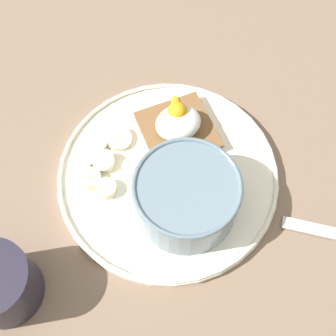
% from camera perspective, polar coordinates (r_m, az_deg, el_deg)
% --- Properties ---
extents(ground_plane, '(1.20, 1.20, 0.02)m').
position_cam_1_polar(ground_plane, '(0.65, -0.00, -1.57)').
color(ground_plane, '#7B6351').
rests_on(ground_plane, ground).
extents(plate, '(0.30, 0.30, 0.02)m').
position_cam_1_polar(plate, '(0.64, -0.00, -0.89)').
color(plate, white).
rests_on(plate, ground_plane).
extents(oatmeal_bowl, '(0.13, 0.13, 0.07)m').
position_cam_1_polar(oatmeal_bowl, '(0.58, 2.56, -3.39)').
color(oatmeal_bowl, slate).
rests_on(oatmeal_bowl, plate).
extents(toast_slice, '(0.10, 0.10, 0.02)m').
position_cam_1_polar(toast_slice, '(0.66, 1.21, 4.51)').
color(toast_slice, brown).
rests_on(toast_slice, plate).
extents(poached_egg, '(0.06, 0.08, 0.04)m').
position_cam_1_polar(poached_egg, '(0.64, 1.23, 5.78)').
color(poached_egg, white).
rests_on(poached_egg, toast_slice).
extents(banana_slice_front, '(0.04, 0.04, 0.02)m').
position_cam_1_polar(banana_slice_front, '(0.64, -7.83, 0.83)').
color(banana_slice_front, '#F2EAB0').
rests_on(banana_slice_front, plate).
extents(banana_slice_left, '(0.04, 0.04, 0.01)m').
position_cam_1_polar(banana_slice_left, '(0.63, -4.40, 0.04)').
color(banana_slice_left, beige).
rests_on(banana_slice_left, plate).
extents(banana_slice_back, '(0.03, 0.03, 0.01)m').
position_cam_1_polar(banana_slice_back, '(0.63, -9.46, -1.27)').
color(banana_slice_back, beige).
rests_on(banana_slice_back, plate).
extents(banana_slice_right, '(0.05, 0.05, 0.02)m').
position_cam_1_polar(banana_slice_right, '(0.66, -5.99, 3.60)').
color(banana_slice_right, beige).
rests_on(banana_slice_right, plate).
extents(banana_slice_inner, '(0.04, 0.04, 0.01)m').
position_cam_1_polar(banana_slice_inner, '(0.66, -8.56, 3.13)').
color(banana_slice_inner, beige).
rests_on(banana_slice_inner, plate).
extents(banana_slice_outer, '(0.04, 0.04, 0.01)m').
position_cam_1_polar(banana_slice_outer, '(0.65, -10.33, 0.78)').
color(banana_slice_outer, '#F8E9C8').
rests_on(banana_slice_outer, plate).
extents(banana_slice_upper, '(0.04, 0.04, 0.01)m').
position_cam_1_polar(banana_slice_upper, '(0.62, -7.53, -2.49)').
color(banana_slice_upper, beige).
rests_on(banana_slice_upper, plate).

